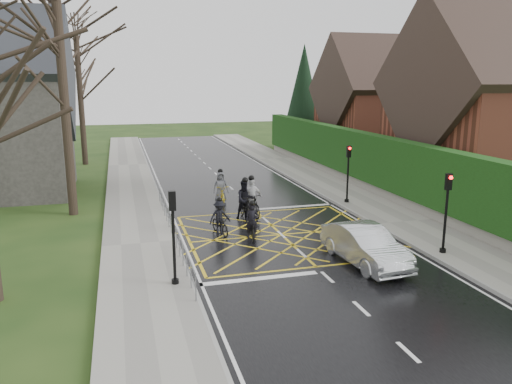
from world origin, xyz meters
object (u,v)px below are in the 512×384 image
cyclist_rear (253,226)px  cyclist_back (245,203)px  cyclist_lead (221,191)px  cyclist_front (252,201)px  cyclist_mid (220,221)px  car (365,245)px

cyclist_rear → cyclist_back: bearing=91.8°
cyclist_lead → cyclist_front: bearing=-73.0°
cyclist_lead → cyclist_rear: bearing=-88.8°
cyclist_mid → cyclist_front: bearing=38.1°
cyclist_back → car: cyclist_back is taller
cyclist_back → car: (2.69, -7.13, -0.07)m
cyclist_front → car: cyclist_front is taller
cyclist_back → car: bearing=-70.8°
car → cyclist_mid: bearing=126.6°
cyclist_mid → cyclist_rear: bearing=-51.8°
cyclist_rear → cyclist_lead: bearing=100.8°
cyclist_lead → cyclist_mid: bearing=-100.9°
cyclist_back → cyclist_front: bearing=35.9°
cyclist_rear → cyclist_front: size_ratio=0.84×
cyclist_front → cyclist_lead: bearing=99.8°
cyclist_mid → cyclist_lead: (1.17, 5.60, 0.05)m
car → cyclist_lead: bearing=102.2°
cyclist_rear → car: size_ratio=0.41×
cyclist_mid → car: 6.64m
cyclist_front → cyclist_rear: bearing=-110.6°
cyclist_rear → car: (3.18, -3.97, 0.17)m
cyclist_rear → cyclist_mid: (-1.20, 1.01, 0.07)m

